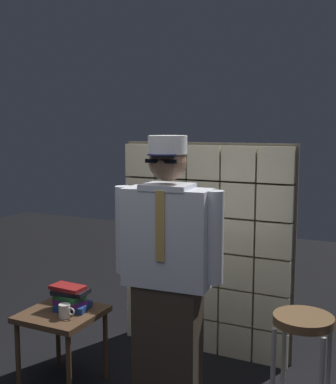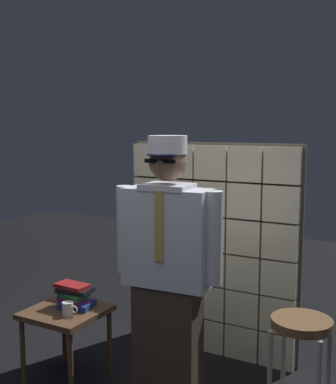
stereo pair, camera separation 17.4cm
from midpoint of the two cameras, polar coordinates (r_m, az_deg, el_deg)
The scene contains 6 objects.
glass_block_wall at distance 4.08m, azimuth 3.02°, elevation -6.70°, with size 1.47×0.10×1.76m.
standing_person at distance 3.15m, azimuth -1.65°, elevation -9.43°, with size 0.73×0.32×1.81m.
bar_stool at distance 3.02m, azimuth 13.60°, elevation -17.41°, with size 0.34×0.34×0.81m.
side_table at distance 3.74m, azimuth -13.49°, elevation -14.37°, with size 0.52×0.52×0.56m.
book_stack at distance 3.70m, azimuth -12.54°, elevation -11.91°, with size 0.28×0.24×0.18m.
coffee_mug at distance 3.58m, azimuth -13.23°, elevation -13.26°, with size 0.13×0.08×0.09m.
Camera 1 is at (1.46, -2.21, 1.87)m, focal length 46.14 mm.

